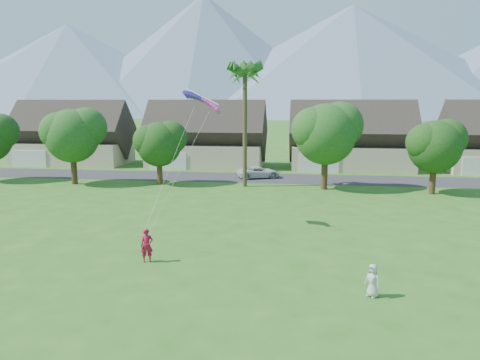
% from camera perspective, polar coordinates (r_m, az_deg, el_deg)
% --- Properties ---
extents(ground, '(500.00, 500.00, 0.00)m').
position_cam_1_polar(ground, '(20.66, -3.85, -15.13)').
color(ground, '#2D6019').
rests_on(ground, ground).
extents(street, '(90.00, 7.00, 0.01)m').
position_cam_1_polar(street, '(53.22, 3.46, 0.22)').
color(street, '#2D2D30').
rests_on(street, ground).
extents(kite_flyer, '(0.78, 0.65, 1.85)m').
position_cam_1_polar(kite_flyer, '(26.02, -11.29, -7.84)').
color(kite_flyer, '#A8132F').
rests_on(kite_flyer, ground).
extents(watcher, '(0.87, 0.86, 1.51)m').
position_cam_1_polar(watcher, '(22.07, 15.86, -11.71)').
color(watcher, beige).
rests_on(watcher, ground).
extents(parked_car, '(5.34, 3.91, 1.35)m').
position_cam_1_polar(parked_car, '(53.21, 2.28, 0.96)').
color(parked_car, silver).
rests_on(parked_car, ground).
extents(mountain_ridge, '(540.00, 240.00, 70.00)m').
position_cam_1_polar(mountain_ridge, '(279.21, 9.29, 13.64)').
color(mountain_ridge, slate).
rests_on(mountain_ridge, ground).
extents(houses_row, '(72.75, 8.19, 8.86)m').
position_cam_1_polar(houses_row, '(61.68, 4.58, 4.71)').
color(houses_row, beige).
rests_on(houses_row, ground).
extents(tree_row, '(62.27, 6.67, 8.45)m').
position_cam_1_polar(tree_row, '(46.71, 1.56, 4.97)').
color(tree_row, '#47301C').
rests_on(tree_row, ground).
extents(fan_palm, '(3.00, 3.00, 13.80)m').
position_cam_1_polar(fan_palm, '(47.35, 0.62, 13.41)').
color(fan_palm, '#4C3D26').
rests_on(fan_palm, ground).
extents(parafoil_kite, '(2.79, 1.19, 0.50)m').
position_cam_1_polar(parafoil_kite, '(31.84, -4.49, 9.78)').
color(parafoil_kite, '#3518BA').
rests_on(parafoil_kite, ground).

